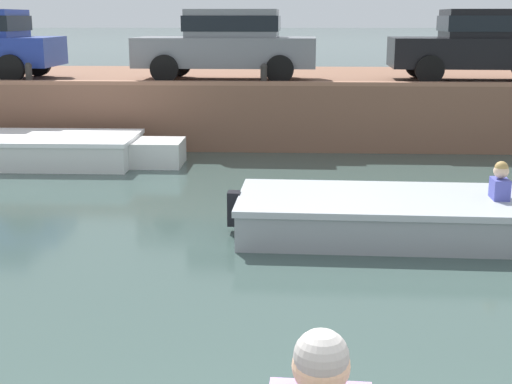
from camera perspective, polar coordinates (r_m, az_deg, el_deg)
name	(u,v)px	position (r m, az deg, el deg)	size (l,w,h in m)	color
ground_plane	(289,241)	(9.07, 2.62, -3.91)	(400.00, 400.00, 0.00)	#384C47
far_quay_wall	(289,103)	(17.84, 2.69, 7.13)	(60.00, 6.00, 1.39)	brown
far_wall_coping	(290,83)	(14.89, 2.72, 8.67)	(60.00, 0.24, 0.08)	#9F6C52
boat_moored_west_white	(26,150)	(14.48, -17.92, 3.25)	(5.66, 1.86, 0.56)	white
motorboat_passing	(457,217)	(9.51, 15.76, -1.96)	(6.27, 1.95, 1.00)	#93999E
car_left_inner_grey	(228,42)	(16.15, -2.21, 11.93)	(4.01, 1.94, 1.54)	slate
car_centre_black	(484,42)	(16.64, 17.76, 11.36)	(3.96, 2.04, 1.54)	black
mooring_bollard_west	(29,72)	(15.98, -17.73, 9.11)	(0.15, 0.15, 0.45)	#2D2B28
mooring_bollard_mid	(264,73)	(15.02, 0.63, 9.49)	(0.15, 0.15, 0.45)	#2D2B28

